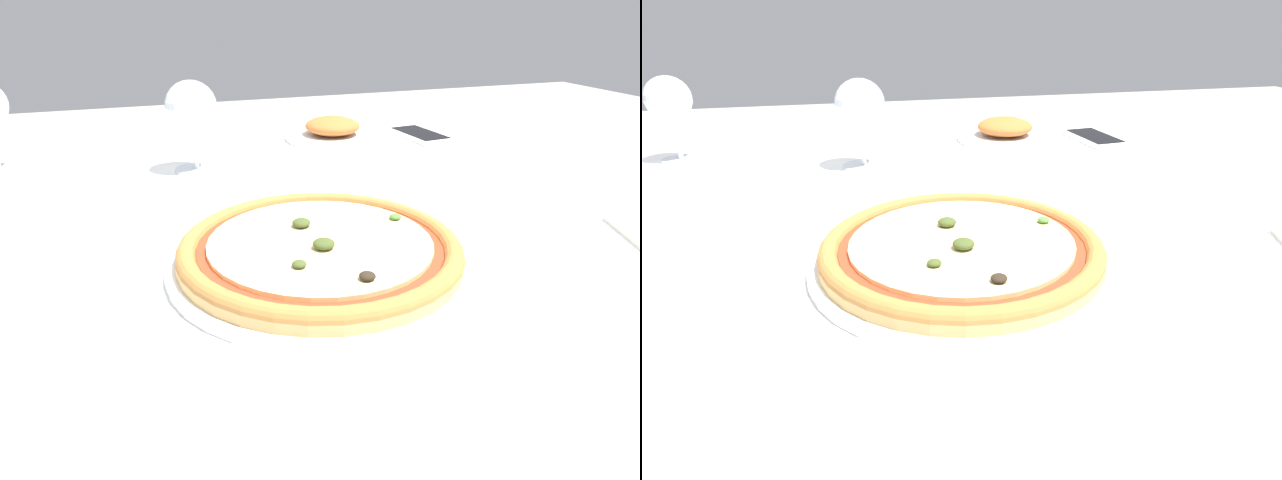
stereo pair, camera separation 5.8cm
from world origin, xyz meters
The scene contains 6 objects.
dining_table centered at (0.00, 0.00, 0.65)m, with size 1.24×1.16×0.73m.
pizza_plate centered at (-0.04, -0.16, 0.75)m, with size 0.34×0.34×0.04m.
fork centered at (-0.34, -0.17, 0.73)m, with size 0.03×0.17×0.00m.
wine_glass_far_left centered at (-0.13, 0.24, 0.83)m, with size 0.08×0.08×0.15m.
cell_phone centered at (0.35, 0.32, 0.74)m, with size 0.09×0.15×0.01m.
side_plate centered at (0.17, 0.37, 0.75)m, with size 0.20×0.20×0.05m.
Camera 1 is at (-0.21, -0.67, 1.00)m, focal length 30.00 mm.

